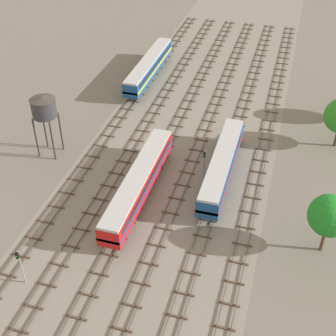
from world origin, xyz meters
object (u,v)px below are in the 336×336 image
(passenger_coach_centre_left_near, at_px, (139,182))
(passenger_coach_far_left_midfar, at_px, (149,66))
(water_tower, at_px, (44,107))
(diesel_railcar_centre_right_mid, at_px, (222,164))
(signal_post_nearest, at_px, (204,161))
(signal_post_near, at_px, (20,263))

(passenger_coach_centre_left_near, relative_size, passenger_coach_far_left_midfar, 1.00)
(passenger_coach_centre_left_near, relative_size, water_tower, 2.27)
(passenger_coach_far_left_midfar, bearing_deg, diesel_railcar_centre_right_mid, -54.83)
(passenger_coach_far_left_midfar, bearing_deg, signal_post_nearest, -58.64)
(diesel_railcar_centre_right_mid, height_order, passenger_coach_far_left_midfar, same)
(diesel_railcar_centre_right_mid, bearing_deg, passenger_coach_centre_left_near, -145.00)
(water_tower, bearing_deg, diesel_railcar_centre_right_mid, 1.49)
(passenger_coach_centre_left_near, relative_size, signal_post_nearest, 4.81)
(water_tower, distance_m, signal_post_near, 25.70)
(passenger_coach_far_left_midfar, height_order, water_tower, water_tower)
(water_tower, bearing_deg, passenger_coach_far_left_midfar, 77.22)
(signal_post_near, bearing_deg, passenger_coach_far_left_midfar, 92.70)
(diesel_railcar_centre_right_mid, xyz_separation_m, water_tower, (-26.19, -0.68, 5.34))
(passenger_coach_centre_left_near, height_order, signal_post_nearest, signal_post_nearest)
(signal_post_nearest, bearing_deg, signal_post_near, -121.64)
(signal_post_near, bearing_deg, diesel_railcar_centre_right_mid, 54.66)
(passenger_coach_far_left_midfar, xyz_separation_m, water_tower, (-6.50, -28.63, 5.32))
(passenger_coach_far_left_midfar, distance_m, signal_post_near, 52.30)
(passenger_coach_far_left_midfar, xyz_separation_m, signal_post_nearest, (17.23, -28.27, 0.33))
(passenger_coach_far_left_midfar, bearing_deg, water_tower, -102.78)
(passenger_coach_centre_left_near, distance_m, water_tower, 18.27)
(signal_post_nearest, relative_size, signal_post_near, 0.92)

